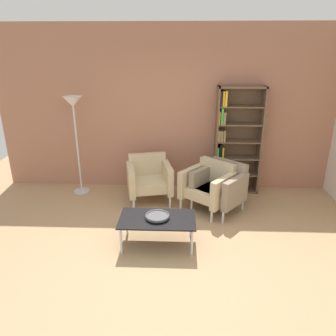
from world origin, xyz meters
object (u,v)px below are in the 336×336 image
bookshelf_tall (234,140)px  armchair_by_bookshelf (209,185)px  decorative_bowl (157,216)px  armchair_near_window (149,178)px  coffee_table_low (157,220)px  armchair_spare_guest (220,186)px  floor_lamp_torchiere (74,114)px

bookshelf_tall → armchair_by_bookshelf: bearing=-121.6°
decorative_bowl → bookshelf_tall: bearing=56.0°
armchair_near_window → decorative_bowl: bearing=-92.5°
bookshelf_tall → coffee_table_low: 2.28m
coffee_table_low → armchair_spare_guest: (0.94, 1.05, 0.05)m
decorative_bowl → armchair_by_bookshelf: bearing=54.3°
bookshelf_tall → armchair_spare_guest: size_ratio=2.00×
decorative_bowl → coffee_table_low: bearing=-104.0°
armchair_by_bookshelf → armchair_spare_guest: bearing=34.9°
coffee_table_low → armchair_near_window: size_ratio=1.19×
floor_lamp_torchiere → coffee_table_low: bearing=-47.0°
bookshelf_tall → decorative_bowl: (-1.23, -1.83, -0.52)m
armchair_spare_guest → armchair_near_window: bearing=-153.9°
armchair_near_window → armchair_spare_guest: size_ratio=0.88×
bookshelf_tall → coffee_table_low: bearing=-124.0°
bookshelf_tall → decorative_bowl: bookshelf_tall is taller
bookshelf_tall → coffee_table_low: (-1.23, -1.83, -0.59)m
armchair_by_bookshelf → armchair_spare_guest: size_ratio=1.00×
coffee_table_low → armchair_spare_guest: armchair_spare_guest is taller
decorative_bowl → floor_lamp_torchiere: (-1.52, 1.63, 1.01)m
bookshelf_tall → coffee_table_low: size_ratio=1.90×
armchair_by_bookshelf → armchair_near_window: (-1.00, 0.28, 0.00)m
coffee_table_low → armchair_near_window: (-0.24, 1.34, 0.05)m
coffee_table_low → bookshelf_tall: bearing=56.0°
decorative_bowl → armchair_near_window: (-0.24, 1.34, -0.02)m
armchair_by_bookshelf → floor_lamp_torchiere: 2.57m
coffee_table_low → armchair_by_bookshelf: bearing=54.3°
armchair_spare_guest → decorative_bowl: bearing=-92.1°
coffee_table_low → armchair_by_bookshelf: 1.31m
bookshelf_tall → armchair_spare_guest: (-0.29, -0.78, -0.54)m
coffee_table_low → decorative_bowl: decorative_bowl is taller
armchair_spare_guest → floor_lamp_torchiere: bearing=-153.5°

